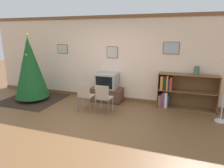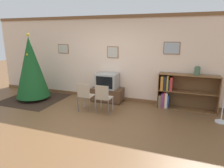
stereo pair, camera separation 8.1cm
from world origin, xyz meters
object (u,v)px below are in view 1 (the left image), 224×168
Objects in this scene: television at (107,81)px; folding_chair_right at (103,97)px; bookshelf at (176,92)px; christmas_tree at (30,68)px; vase at (197,71)px; folding_chair_left at (85,95)px; tv_console at (107,95)px.

folding_chair_right is (0.28, -1.01, -0.21)m from television.
folding_chair_right is at bearing -74.70° from television.
christmas_tree is at bearing -170.48° from bookshelf.
television is 2.76× the size of vase.
bookshelf is at bearing 9.52° from christmas_tree.
folding_chair_right is (0.55, 0.00, 0.00)m from folding_chair_left.
vase is at bearing 25.63° from folding_chair_right.
bookshelf is at bearing 2.79° from tv_console.
vase reaches higher than bookshelf.
folding_chair_right is 2.68m from vase.
television is at bearing -177.44° from vase.
christmas_tree is at bearing 170.54° from folding_chair_left.
television is at bearing 15.25° from christmas_tree.
christmas_tree is at bearing 172.46° from folding_chair_right.
folding_chair_right is (2.67, -0.35, -0.61)m from christmas_tree.
television is (-0.00, -0.00, 0.46)m from tv_console.
television reaches higher than folding_chair_left.
folding_chair_right is at bearing -154.37° from vase.
christmas_tree is at bearing -164.70° from tv_console.
television is at bearing -177.14° from bookshelf.
tv_console is 1.22× the size of folding_chair_right.
television is 0.81× the size of folding_chair_left.
vase is (2.61, 0.12, 0.47)m from television.
tv_console is at bearing 105.26° from folding_chair_right.
tv_console is 1.51× the size of television.
vase is (2.61, 0.11, 0.93)m from tv_console.
tv_console is at bearing 90.00° from television.
folding_chair_left is (2.12, -0.35, -0.61)m from christmas_tree.
tv_console is at bearing -177.21° from bookshelf.
christmas_tree is 1.32× the size of bookshelf.
vase reaches higher than folding_chair_right.
bookshelf reaches higher than tv_console.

